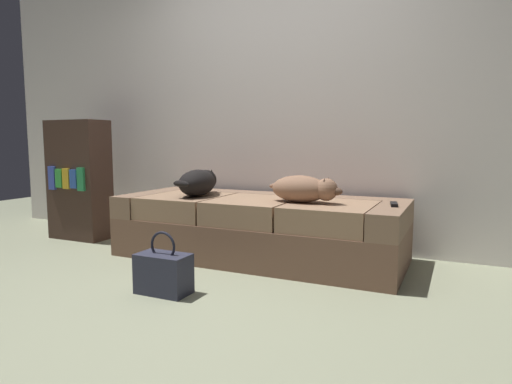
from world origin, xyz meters
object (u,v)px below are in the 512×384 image
Objects in this scene: couch at (259,228)px; dog_tan at (304,189)px; bookshelf at (79,180)px; dog_dark at (199,182)px; tv_remote at (394,204)px; handbag at (163,273)px.

couch is 0.54m from dog_tan.
dog_tan is 2.22m from bookshelf.
dog_dark reaches higher than tv_remote.
bookshelf reaches higher than dog_tan.
tv_remote is at bearing 2.13° from dog_dark.
handbag is at bearing -100.14° from couch.
dog_dark reaches higher than handbag.
dog_dark is at bearing 177.44° from dog_tan.
dog_dark is 1.32m from bookshelf.
bookshelf is at bearing 169.88° from tv_remote.
couch is 1.01m from handbag.
couch is 5.81× the size of handbag.
tv_remote reaches higher than couch.
tv_remote is 0.14× the size of bookshelf.
couch is 1.04m from tv_remote.
couch is at bearing 165.23° from dog_tan.
couch is 14.65× the size of tv_remote.
dog_dark is 0.91m from dog_tan.
handbag is at bearing -123.43° from dog_tan.
couch is 1.85m from bookshelf.
dog_tan reaches higher than tv_remote.
couch is 0.61m from dog_dark.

